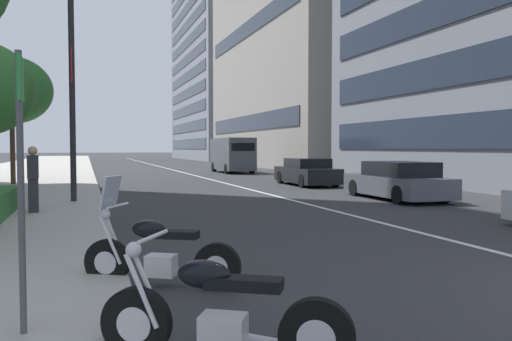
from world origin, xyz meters
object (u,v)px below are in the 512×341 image
object	(u,v)px
motorcycle_mid_row	(220,317)
delivery_van_ahead	(232,154)
car_far_down_avenue	(307,172)
motorcycle_under_tarp	(158,255)
car_mid_block_traffic	(397,181)
street_lamp_with_banners	(84,41)
pedestrian_on_plaza	(33,179)
parking_sign_by_curb	(21,165)
street_tree_mid_sidewalk	(11,90)

from	to	relation	value
motorcycle_mid_row	delivery_van_ahead	bearing A→B (deg)	-75.48
motorcycle_mid_row	car_far_down_avenue	xyz separation A→B (m)	(18.97, -9.22, 0.21)
motorcycle_under_tarp	car_mid_block_traffic	size ratio (longest dim) A/B	0.40
car_far_down_avenue	street_lamp_with_banners	xyz separation A→B (m)	(-5.97, 10.29, 4.55)
car_far_down_avenue	pedestrian_on_plaza	bearing A→B (deg)	128.06
parking_sign_by_curb	street_tree_mid_sidewalk	xyz separation A→B (m)	(21.13, 2.67, 2.80)
motorcycle_mid_row	street_lamp_with_banners	bearing A→B (deg)	-54.92
street_tree_mid_sidewalk	parking_sign_by_curb	bearing A→B (deg)	-172.81
street_lamp_with_banners	pedestrian_on_plaza	size ratio (longest dim) A/B	4.90
parking_sign_by_curb	street_lamp_with_banners	size ratio (longest dim) A/B	0.30
pedestrian_on_plaza	street_lamp_with_banners	bearing A→B (deg)	61.57
motorcycle_mid_row	street_lamp_with_banners	world-z (taller)	street_lamp_with_banners
street_tree_mid_sidewalk	car_mid_block_traffic	bearing A→B (deg)	-127.18
motorcycle_under_tarp	car_far_down_avenue	size ratio (longest dim) A/B	0.41
motorcycle_under_tarp	car_mid_block_traffic	bearing A→B (deg)	-108.21
street_lamp_with_banners	street_tree_mid_sidewalk	bearing A→B (deg)	19.52
motorcycle_mid_row	pedestrian_on_plaza	world-z (taller)	pedestrian_on_plaza
motorcycle_under_tarp	street_tree_mid_sidewalk	world-z (taller)	street_tree_mid_sidewalk
motorcycle_under_tarp	street_lamp_with_banners	xyz separation A→B (m)	(10.37, 0.90, 4.74)
motorcycle_under_tarp	street_lamp_with_banners	world-z (taller)	street_lamp_with_banners
delivery_van_ahead	street_tree_mid_sidewalk	world-z (taller)	street_tree_mid_sidewalk
pedestrian_on_plaza	parking_sign_by_curb	bearing A→B (deg)	-87.23
motorcycle_mid_row	street_lamp_with_banners	size ratio (longest dim) A/B	0.23
motorcycle_mid_row	street_tree_mid_sidewalk	bearing A→B (deg)	-48.66
car_mid_block_traffic	delivery_van_ahead	size ratio (longest dim) A/B	0.86
delivery_van_ahead	motorcycle_mid_row	bearing A→B (deg)	163.82
delivery_van_ahead	pedestrian_on_plaza	xyz separation A→B (m)	(-21.98, 11.56, -0.33)
car_mid_block_traffic	street_tree_mid_sidewalk	size ratio (longest dim) A/B	0.81
car_mid_block_traffic	delivery_van_ahead	xyz separation A→B (m)	(20.78, 0.28, 0.72)
parking_sign_by_curb	motorcycle_mid_row	bearing A→B (deg)	-119.25
car_far_down_avenue	parking_sign_by_curb	xyz separation A→B (m)	(-18.07, 10.83, 1.06)
car_far_down_avenue	delivery_van_ahead	xyz separation A→B (m)	(13.42, 0.03, 0.74)
car_mid_block_traffic	parking_sign_by_curb	bearing A→B (deg)	136.31
car_mid_block_traffic	parking_sign_by_curb	size ratio (longest dim) A/B	1.87
motorcycle_under_tarp	pedestrian_on_plaza	size ratio (longest dim) A/B	1.12
delivery_van_ahead	street_tree_mid_sidewalk	bearing A→B (deg)	127.24
motorcycle_under_tarp	parking_sign_by_curb	distance (m)	2.57
delivery_van_ahead	pedestrian_on_plaza	size ratio (longest dim) A/B	3.20
parking_sign_by_curb	pedestrian_on_plaza	world-z (taller)	parking_sign_by_curb
car_mid_block_traffic	parking_sign_by_curb	world-z (taller)	parking_sign_by_curb
motorcycle_mid_row	car_far_down_avenue	world-z (taller)	car_far_down_avenue
car_mid_block_traffic	car_far_down_avenue	distance (m)	7.37
motorcycle_mid_row	parking_sign_by_curb	xyz separation A→B (m)	(0.90, 1.61, 1.27)
delivery_van_ahead	parking_sign_by_curb	distance (m)	33.29
car_mid_block_traffic	street_lamp_with_banners	world-z (taller)	street_lamp_with_banners
delivery_van_ahead	street_lamp_with_banners	size ratio (longest dim) A/B	0.65
car_far_down_avenue	street_lamp_with_banners	world-z (taller)	street_lamp_with_banners
motorcycle_mid_row	motorcycle_under_tarp	xyz separation A→B (m)	(2.63, 0.17, 0.02)
motorcycle_under_tarp	car_mid_block_traffic	world-z (taller)	motorcycle_under_tarp
street_lamp_with_banners	street_tree_mid_sidewalk	size ratio (longest dim) A/B	1.44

